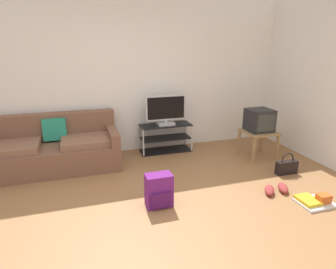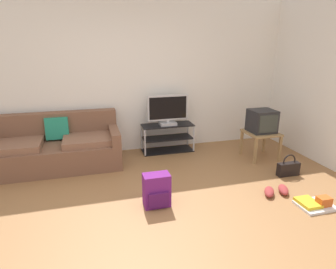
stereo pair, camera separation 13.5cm
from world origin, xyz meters
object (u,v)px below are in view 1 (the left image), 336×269
object	(u,v)px
crt_tv	(259,120)
backpack	(159,191)
flat_tv	(166,110)
couch	(52,149)
side_table	(259,135)
sneakers_pair	(276,189)
handbag	(287,167)
floor_tray	(315,201)
tv_stand	(165,138)

from	to	relation	value
crt_tv	backpack	world-z (taller)	crt_tv
flat_tv	backpack	world-z (taller)	flat_tv
couch	flat_tv	world-z (taller)	flat_tv
side_table	crt_tv	world-z (taller)	crt_tv
side_table	sneakers_pair	distance (m)	1.36
crt_tv	handbag	bearing A→B (deg)	-88.86
side_table	backpack	distance (m)	2.37
flat_tv	backpack	bearing A→B (deg)	-109.50
flat_tv	backpack	distance (m)	1.99
couch	handbag	xyz separation A→B (m)	(3.43, -1.32, -0.19)
crt_tv	couch	bearing A→B (deg)	171.11
handbag	side_table	bearing A→B (deg)	91.17
flat_tv	crt_tv	distance (m)	1.64
sneakers_pair	side_table	bearing A→B (deg)	67.65
couch	flat_tv	xyz separation A→B (m)	(1.95, 0.17, 0.47)
crt_tv	sneakers_pair	size ratio (longest dim) A/B	0.89
couch	flat_tv	bearing A→B (deg)	5.03
side_table	handbag	world-z (taller)	side_table
side_table	floor_tray	size ratio (longest dim) A/B	1.24
sneakers_pair	handbag	bearing A→B (deg)	41.11
backpack	floor_tray	bearing A→B (deg)	-3.30
couch	sneakers_pair	bearing A→B (deg)	-31.19
handbag	sneakers_pair	xyz separation A→B (m)	(-0.52, -0.45, -0.07)
crt_tv	sneakers_pair	xyz separation A→B (m)	(-0.50, -1.23, -0.61)
crt_tv	floor_tray	xyz separation A→B (m)	(-0.23, -1.64, -0.62)
backpack	floor_tray	size ratio (longest dim) A/B	0.98
floor_tray	crt_tv	bearing A→B (deg)	81.90
crt_tv	handbag	size ratio (longest dim) A/B	1.19
crt_tv	floor_tray	distance (m)	1.77
backpack	handbag	world-z (taller)	backpack
side_table	flat_tv	bearing A→B (deg)	153.86
floor_tray	tv_stand	bearing A→B (deg)	117.59
flat_tv	backpack	xyz separation A→B (m)	(-0.63, -1.79, -0.57)
couch	tv_stand	distance (m)	1.96
sneakers_pair	floor_tray	bearing A→B (deg)	-56.99
flat_tv	side_table	bearing A→B (deg)	-26.14
flat_tv	crt_tv	bearing A→B (deg)	-25.63
floor_tray	flat_tv	bearing A→B (deg)	117.81
tv_stand	sneakers_pair	distance (m)	2.20
couch	flat_tv	size ratio (longest dim) A/B	2.79
handbag	backpack	bearing A→B (deg)	-171.81
flat_tv	sneakers_pair	size ratio (longest dim) A/B	1.60
tv_stand	handbag	xyz separation A→B (m)	(1.49, -1.51, -0.14)
handbag	tv_stand	bearing A→B (deg)	134.56
couch	flat_tv	distance (m)	2.01
crt_tv	floor_tray	size ratio (longest dim) A/B	0.97
couch	side_table	bearing A→B (deg)	-9.16
tv_stand	handbag	bearing A→B (deg)	-45.44
tv_stand	floor_tray	world-z (taller)	tv_stand
couch	floor_tray	size ratio (longest dim) A/B	4.85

